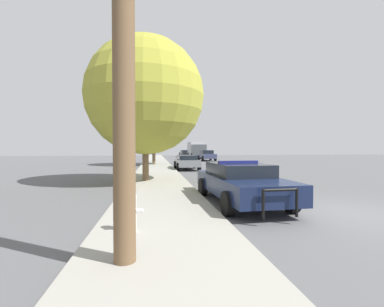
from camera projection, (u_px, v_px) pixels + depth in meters
name	position (u px, v px, depth m)	size (l,w,h in m)	color
ground_plane	(344.00, 213.00, 7.26)	(110.00, 110.00, 0.00)	#565659
sidewalk_left	(163.00, 218.00, 6.51)	(3.00, 110.00, 0.13)	#99968C
police_car	(240.00, 181.00, 8.57)	(2.25, 5.01, 1.40)	#141E3D
fire_hydrant	(131.00, 210.00, 5.26)	(0.49, 0.21, 0.82)	white
traffic_light	(165.00, 135.00, 30.69)	(3.41, 0.35, 4.55)	#424247
car_background_midblock	(187.00, 162.00, 21.44)	(1.93, 4.00, 1.22)	slate
car_background_oncoming	(207.00, 155.00, 36.02)	(2.08, 4.39, 1.48)	#333856
car_background_distant	(185.00, 153.00, 51.47)	(2.20, 4.65, 1.37)	#474C51
box_truck	(196.00, 149.00, 45.00)	(2.60, 7.96, 2.86)	#474C51
tree_sidewalk_mid	(154.00, 120.00, 26.31)	(5.85, 5.85, 7.44)	brown
tree_sidewalk_near	(145.00, 96.00, 13.27)	(6.06, 6.06, 7.42)	brown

